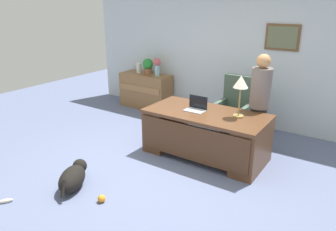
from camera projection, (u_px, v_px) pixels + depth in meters
ground_plane at (159, 168)px, 4.84m from camera, size 12.00×12.00×0.00m
back_wall at (234, 56)px, 6.41m from camera, size 7.00×0.16×2.70m
desk at (205, 133)px, 5.09m from camera, size 1.90×0.95×0.75m
credenza at (146, 91)px, 7.51m from camera, size 1.23×0.50×0.80m
armchair at (235, 111)px, 5.82m from camera, size 0.60×0.59×1.13m
person_standing at (259, 104)px, 5.09m from camera, size 0.32×0.32×1.64m
dog_lying at (73, 177)px, 4.30m from camera, size 0.52×0.67×0.30m
laptop at (196, 107)px, 5.07m from camera, size 0.32×0.22×0.22m
desk_lamp at (241, 84)px, 4.63m from camera, size 0.22×0.22×0.63m
vase_with_flowers at (157, 65)px, 7.12m from camera, size 0.17×0.17×0.39m
vase_empty at (139, 68)px, 7.44m from camera, size 0.11×0.11×0.23m
potted_plant at (148, 66)px, 7.27m from camera, size 0.24×0.24×0.36m
dog_toy_ball at (102, 199)px, 4.01m from camera, size 0.10×0.10×0.10m
dog_toy_bone at (5, 201)px, 4.00m from camera, size 0.14×0.18×0.05m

